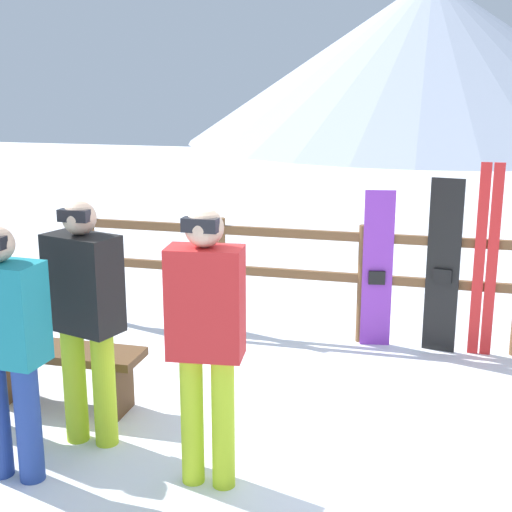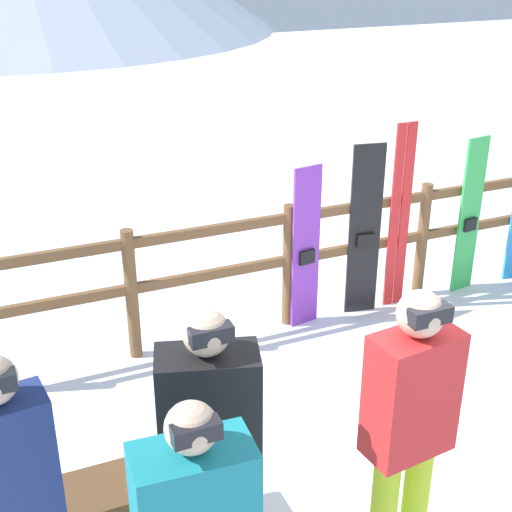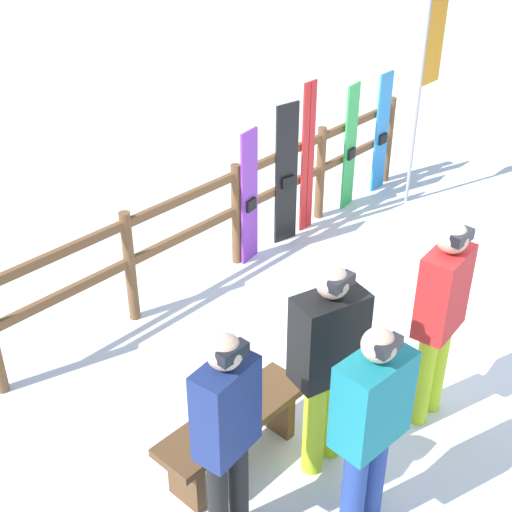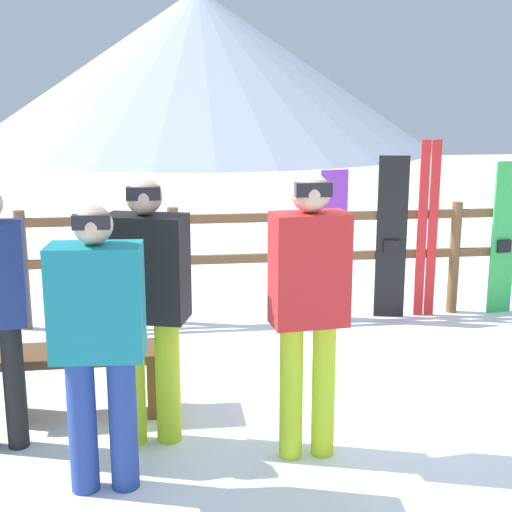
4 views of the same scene
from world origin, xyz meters
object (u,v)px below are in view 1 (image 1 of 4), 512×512
Objects in this scene: person_red at (206,329)px; snowboard_black_stripe at (443,267)px; ski_pair_red at (486,261)px; snowboard_purple at (377,270)px; person_black at (85,309)px; person_teal at (5,340)px; bench at (63,364)px.

person_red is 2.88m from snowboard_black_stripe.
snowboard_purple is at bearing -179.78° from ski_pair_red.
person_black is 3.43m from ski_pair_red.
person_black is 0.97× the size of ski_pair_red.
person_teal is at bearing -135.28° from ski_pair_red.
bench is 3.26m from snowboard_black_stripe.
person_black reaches higher than snowboard_black_stripe.
person_red reaches higher than snowboard_purple.
person_teal is 0.57m from person_black.
ski_pair_red is at bearing 31.40° from bench.
bench is at bearing -138.88° from snowboard_purple.
person_teal is 0.96× the size of person_black.
bench is at bearing 101.84° from person_teal.
person_red reaches higher than snowboard_black_stripe.
bench is 0.84× the size of snowboard_purple.
person_teal is at bearing -78.16° from bench.
snowboard_black_stripe is at bearing 45.61° from person_black.
ski_pair_red is (2.57, 2.27, -0.09)m from person_black.
ski_pair_red reaches higher than bench.
snowboard_purple is (0.75, 2.56, -0.27)m from person_red.
person_black is at bearing 64.67° from person_teal.
person_teal is 3.37m from snowboard_purple.
person_red reaches higher than bench.
person_red reaches higher than person_black.
person_teal reaches higher than snowboard_purple.
person_red is 1.17m from person_teal.
snowboard_black_stripe reaches higher than snowboard_purple.
person_black is at bearing 162.28° from person_red.
bench is 3.56m from ski_pair_red.
ski_pair_red reaches higher than person_teal.
person_red is 1.08× the size of person_teal.
person_teal is at bearing -124.37° from snowboard_purple.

